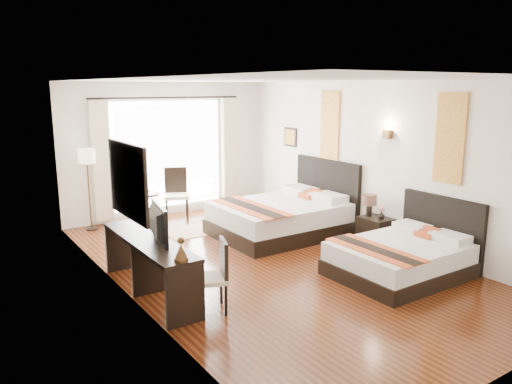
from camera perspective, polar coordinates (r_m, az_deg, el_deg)
floor at (r=7.86m, az=1.60°, el=-8.19°), size 4.50×7.50×0.01m
ceiling at (r=7.38m, az=1.73°, el=12.64°), size 4.50×7.50×0.02m
wall_headboard at (r=8.97m, az=13.45°, el=3.29°), size 0.01×7.50×2.80m
wall_desk at (r=6.47m, az=-14.74°, el=-0.04°), size 0.01×7.50×2.80m
wall_window at (r=10.73m, az=-10.07°, el=4.81°), size 4.50×0.01×2.80m
window_glass at (r=10.73m, az=-10.02°, el=4.27°), size 2.40×0.02×2.20m
sheer_curtain at (r=10.67m, az=-9.89°, el=4.24°), size 2.30×0.02×2.10m
drape_left at (r=10.14m, az=-17.30°, el=3.36°), size 0.35×0.14×2.35m
drape_right at (r=11.30m, az=-3.06°, el=4.72°), size 0.35×0.14×2.35m
art_panel_near at (r=7.98m, az=21.30°, el=5.75°), size 0.03×0.50×1.35m
art_panel_far at (r=9.72m, az=8.44°, el=7.40°), size 0.03×0.50×1.35m
wall_sconce at (r=8.67m, az=14.80°, el=6.39°), size 0.10×0.14×0.14m
mirror_frame at (r=6.41m, az=-14.46°, el=1.23°), size 0.04×1.25×0.95m
mirror_glass at (r=6.42m, az=-14.25°, el=1.25°), size 0.01×1.12×0.82m
bed_near at (r=7.63m, az=16.51°, el=-7.05°), size 1.91×1.49×1.07m
bed_far at (r=9.30m, az=3.15°, el=-2.76°), size 2.34×1.82×1.32m
nightstand at (r=8.85m, az=13.47°, el=-4.45°), size 0.42×0.52×0.50m
table_lamp at (r=8.81m, az=12.85°, el=-1.05°), size 0.24×0.24×0.39m
vase at (r=8.72m, az=14.13°, el=-2.62°), size 0.13×0.13×0.12m
console_desk at (r=6.79m, az=-12.10°, el=-8.32°), size 0.50×2.20×0.76m
television at (r=6.48m, az=-11.70°, el=-3.53°), size 0.28×0.85×0.49m
bronze_figurine at (r=5.76m, az=-8.57°, el=-6.63°), size 0.21×0.21×0.25m
desk_chair at (r=6.23m, az=-5.16°, el=-11.05°), size 0.53×0.53×0.89m
floor_lamp at (r=9.88m, az=-18.75°, el=3.32°), size 0.32×0.32×1.57m
side_table at (r=10.14m, az=-12.52°, el=-1.90°), size 0.56×0.56×0.64m
fruit_bowl at (r=10.09m, az=-12.73°, el=0.05°), size 0.29×0.29×0.05m
window_chair at (r=10.46m, az=-9.04°, el=-1.33°), size 0.64×0.64×1.06m
jute_rug at (r=9.65m, az=-6.76°, el=-4.34°), size 1.28×0.88×0.01m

